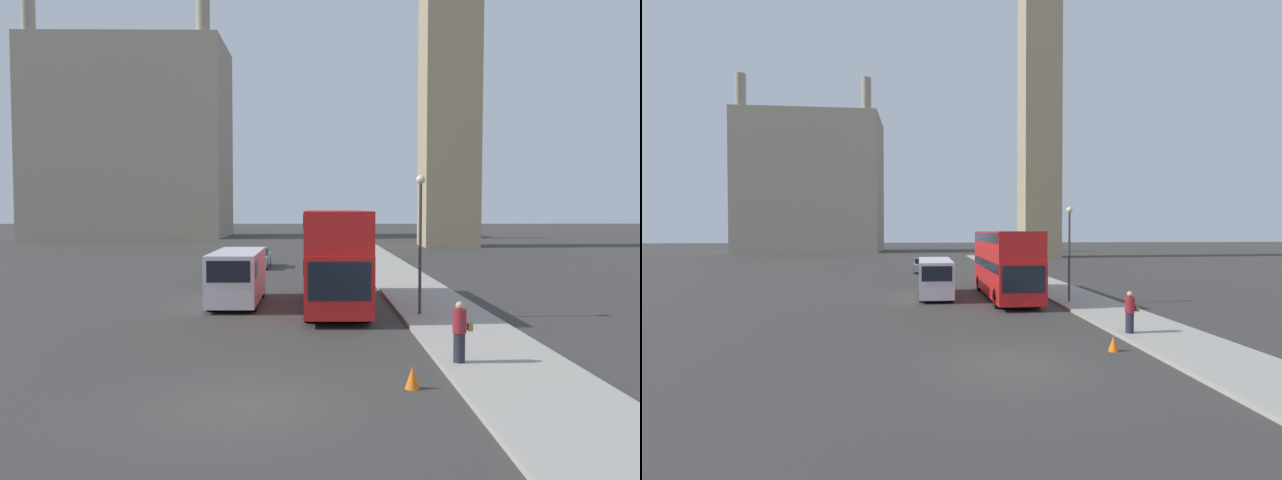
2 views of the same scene
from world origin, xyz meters
TOP-DOWN VIEW (x-y plane):
  - ground_plane at (0.00, 0.00)m, footprint 300.00×300.00m
  - sidewalk_strip at (6.83, 0.00)m, footprint 3.66×120.00m
  - clock_tower at (16.61, 56.04)m, footprint 6.43×6.60m
  - building_block_distant at (-25.25, 78.89)m, footprint 27.76×15.28m
  - red_double_decker_bus at (2.47, 13.54)m, footprint 2.61×10.20m
  - white_van at (-1.91, 14.46)m, footprint 2.12×6.16m
  - pedestrian at (5.55, 3.19)m, footprint 0.53×0.37m
  - street_lamp at (5.77, 10.91)m, footprint 0.36×0.36m
  - parked_sedan at (-2.62, 31.71)m, footprint 1.83×4.78m
  - traffic_cone at (3.94, 1.21)m, footprint 0.36×0.36m

SIDE VIEW (x-z plane):
  - ground_plane at x=0.00m, z-range 0.00..0.00m
  - sidewalk_strip at x=6.83m, z-range 0.00..0.15m
  - traffic_cone at x=3.94m, z-range 0.00..0.55m
  - parked_sedan at x=-2.62m, z-range -0.05..1.38m
  - pedestrian at x=5.55m, z-range 0.15..1.83m
  - white_van at x=-1.91m, z-range 0.09..2.50m
  - red_double_decker_bus at x=2.47m, z-range 0.26..4.50m
  - street_lamp at x=5.77m, z-range 1.03..6.55m
  - building_block_distant at x=-25.25m, z-range -3.04..31.29m
  - clock_tower at x=16.61m, z-range 0.83..67.94m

